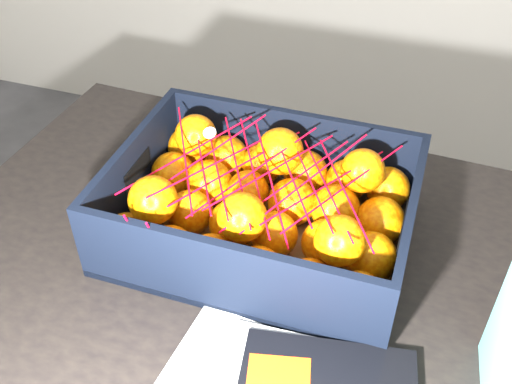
% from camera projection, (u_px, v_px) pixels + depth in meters
% --- Properties ---
extents(table, '(1.23, 0.85, 0.75)m').
position_uv_depth(table, '(310.00, 344.00, 0.89)').
color(table, black).
rests_on(table, ground).
extents(produce_crate, '(0.43, 0.32, 0.13)m').
position_uv_depth(produce_crate, '(262.00, 216.00, 0.90)').
color(produce_crate, brown).
rests_on(produce_crate, table).
extents(clementine_heap, '(0.41, 0.30, 0.13)m').
position_uv_depth(clementine_heap, '(262.00, 207.00, 0.89)').
color(clementine_heap, orange).
rests_on(clementine_heap, produce_crate).
extents(mesh_net, '(0.36, 0.28, 0.09)m').
position_uv_depth(mesh_net, '(258.00, 175.00, 0.84)').
color(mesh_net, red).
rests_on(mesh_net, clementine_heap).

